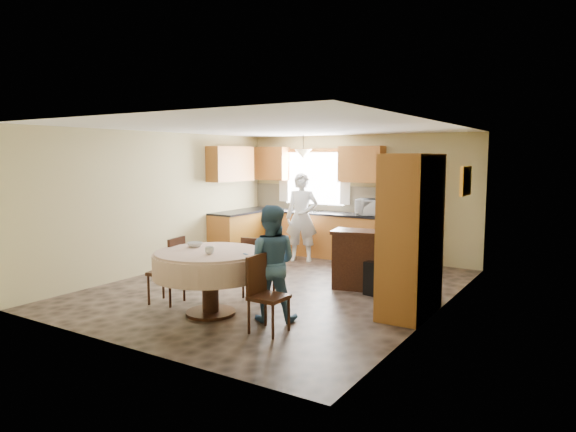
{
  "coord_description": "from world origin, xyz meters",
  "views": [
    {
      "loc": [
        4.36,
        -6.62,
        2.06
      ],
      "look_at": [
        0.01,
        0.3,
        1.11
      ],
      "focal_mm": 32.0,
      "sensor_mm": 36.0,
      "label": 1
    }
  ],
  "objects_px": {
    "person_dining": "(270,263)",
    "cupboard": "(411,235)",
    "sideboard": "(371,262)",
    "chair_back": "(256,264)",
    "chair_left": "(171,267)",
    "oven_tower": "(407,210)",
    "dining_table": "(210,265)",
    "person_sink": "(302,217)",
    "chair_right": "(264,290)"
  },
  "relations": [
    {
      "from": "chair_left",
      "to": "person_dining",
      "type": "xyz_separation_m",
      "value": [
        1.59,
        0.14,
        0.21
      ]
    },
    {
      "from": "sideboard",
      "to": "chair_left",
      "type": "relative_size",
      "value": 1.28
    },
    {
      "from": "sideboard",
      "to": "chair_back",
      "type": "xyz_separation_m",
      "value": [
        -1.24,
        -1.33,
        0.07
      ]
    },
    {
      "from": "sideboard",
      "to": "dining_table",
      "type": "xyz_separation_m",
      "value": [
        -1.29,
        -2.29,
        0.23
      ]
    },
    {
      "from": "oven_tower",
      "to": "sideboard",
      "type": "xyz_separation_m",
      "value": [
        0.15,
        -2.0,
        -0.63
      ]
    },
    {
      "from": "chair_left",
      "to": "person_dining",
      "type": "relative_size",
      "value": 0.64
    },
    {
      "from": "sideboard",
      "to": "chair_right",
      "type": "xyz_separation_m",
      "value": [
        -0.32,
        -2.47,
        0.07
      ]
    },
    {
      "from": "sideboard",
      "to": "chair_left",
      "type": "xyz_separation_m",
      "value": [
        -2.09,
        -2.21,
        0.09
      ]
    },
    {
      "from": "chair_right",
      "to": "person_sink",
      "type": "height_order",
      "value": "person_sink"
    },
    {
      "from": "chair_left",
      "to": "chair_right",
      "type": "xyz_separation_m",
      "value": [
        1.77,
        -0.26,
        -0.02
      ]
    },
    {
      "from": "sideboard",
      "to": "person_sink",
      "type": "relative_size",
      "value": 0.69
    },
    {
      "from": "oven_tower",
      "to": "cupboard",
      "type": "height_order",
      "value": "oven_tower"
    },
    {
      "from": "dining_table",
      "to": "chair_left",
      "type": "height_order",
      "value": "chair_left"
    },
    {
      "from": "oven_tower",
      "to": "person_dining",
      "type": "relative_size",
      "value": 1.45
    },
    {
      "from": "chair_right",
      "to": "chair_left",
      "type": "bearing_deg",
      "value": 82.07
    },
    {
      "from": "person_sink",
      "to": "person_dining",
      "type": "height_order",
      "value": "person_sink"
    },
    {
      "from": "oven_tower",
      "to": "person_dining",
      "type": "height_order",
      "value": "oven_tower"
    },
    {
      "from": "chair_right",
      "to": "person_dining",
      "type": "height_order",
      "value": "person_dining"
    },
    {
      "from": "chair_left",
      "to": "chair_right",
      "type": "height_order",
      "value": "chair_left"
    },
    {
      "from": "sideboard",
      "to": "dining_table",
      "type": "relative_size",
      "value": 0.82
    },
    {
      "from": "oven_tower",
      "to": "chair_back",
      "type": "relative_size",
      "value": 2.35
    },
    {
      "from": "dining_table",
      "to": "chair_back",
      "type": "height_order",
      "value": "chair_back"
    },
    {
      "from": "cupboard",
      "to": "chair_back",
      "type": "xyz_separation_m",
      "value": [
        -2.17,
        -0.42,
        -0.55
      ]
    },
    {
      "from": "oven_tower",
      "to": "dining_table",
      "type": "bearing_deg",
      "value": -104.94
    },
    {
      "from": "chair_back",
      "to": "oven_tower",
      "type": "bearing_deg",
      "value": -115.21
    },
    {
      "from": "chair_back",
      "to": "chair_right",
      "type": "xyz_separation_m",
      "value": [
        0.92,
        -1.13,
        0.0
      ]
    },
    {
      "from": "cupboard",
      "to": "oven_tower",
      "type": "bearing_deg",
      "value": 110.19
    },
    {
      "from": "chair_back",
      "to": "person_dining",
      "type": "relative_size",
      "value": 0.62
    },
    {
      "from": "person_dining",
      "to": "cupboard",
      "type": "bearing_deg",
      "value": -166.61
    },
    {
      "from": "person_dining",
      "to": "sideboard",
      "type": "bearing_deg",
      "value": -129.26
    },
    {
      "from": "sideboard",
      "to": "chair_back",
      "type": "height_order",
      "value": "chair_back"
    },
    {
      "from": "sideboard",
      "to": "person_sink",
      "type": "bearing_deg",
      "value": 135.25
    },
    {
      "from": "sideboard",
      "to": "person_dining",
      "type": "relative_size",
      "value": 0.83
    },
    {
      "from": "chair_left",
      "to": "oven_tower",
      "type": "bearing_deg",
      "value": 144.14
    },
    {
      "from": "dining_table",
      "to": "oven_tower",
      "type": "bearing_deg",
      "value": 75.06
    },
    {
      "from": "sideboard",
      "to": "cupboard",
      "type": "relative_size",
      "value": 0.58
    },
    {
      "from": "chair_right",
      "to": "sideboard",
      "type": "bearing_deg",
      "value": -6.95
    },
    {
      "from": "cupboard",
      "to": "dining_table",
      "type": "height_order",
      "value": "cupboard"
    },
    {
      "from": "chair_left",
      "to": "person_sink",
      "type": "xyz_separation_m",
      "value": [
        0.04,
        3.54,
        0.35
      ]
    },
    {
      "from": "chair_left",
      "to": "chair_back",
      "type": "distance_m",
      "value": 1.22
    },
    {
      "from": "cupboard",
      "to": "chair_right",
      "type": "xyz_separation_m",
      "value": [
        -1.24,
        -1.55,
        -0.55
      ]
    },
    {
      "from": "oven_tower",
      "to": "chair_left",
      "type": "distance_m",
      "value": 4.66
    },
    {
      "from": "sideboard",
      "to": "chair_back",
      "type": "relative_size",
      "value": 1.34
    },
    {
      "from": "chair_right",
      "to": "person_sink",
      "type": "xyz_separation_m",
      "value": [
        -1.73,
        3.8,
        0.37
      ]
    },
    {
      "from": "cupboard",
      "to": "chair_back",
      "type": "bearing_deg",
      "value": -169.02
    },
    {
      "from": "cupboard",
      "to": "dining_table",
      "type": "bearing_deg",
      "value": -148.07
    },
    {
      "from": "chair_right",
      "to": "person_dining",
      "type": "xyz_separation_m",
      "value": [
        -0.18,
        0.4,
        0.23
      ]
    },
    {
      "from": "oven_tower",
      "to": "person_sink",
      "type": "xyz_separation_m",
      "value": [
        -1.9,
        -0.66,
        -0.19
      ]
    },
    {
      "from": "oven_tower",
      "to": "person_dining",
      "type": "xyz_separation_m",
      "value": [
        -0.35,
        -4.07,
        -0.33
      ]
    },
    {
      "from": "cupboard",
      "to": "dining_table",
      "type": "relative_size",
      "value": 1.42
    }
  ]
}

